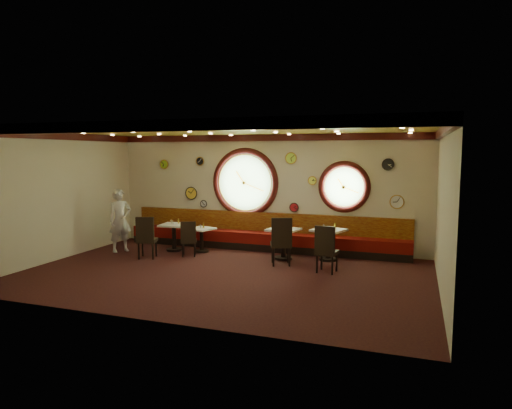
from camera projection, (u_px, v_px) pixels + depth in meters
name	position (u px, v px, depth m)	size (l,w,h in m)	color
floor	(223.00, 274.00, 10.18)	(9.00, 6.00, 0.00)	black
ceiling	(222.00, 129.00, 9.82)	(9.00, 6.00, 0.02)	gold
wall_back	(265.00, 192.00, 12.81)	(9.00, 0.02, 3.20)	beige
wall_front	(147.00, 223.00, 7.18)	(9.00, 0.02, 3.20)	beige
wall_left	(59.00, 197.00, 11.48)	(0.02, 6.00, 3.20)	beige
wall_right	(444.00, 212.00, 8.52)	(0.02, 6.00, 3.20)	beige
molding_back	(265.00, 138.00, 12.59)	(9.00, 0.10, 0.18)	#3A0C0A
molding_front	(146.00, 126.00, 7.06)	(9.00, 0.10, 0.18)	#3A0C0A
molding_left	(57.00, 136.00, 11.29)	(0.10, 6.00, 0.18)	#3A0C0A
molding_right	(445.00, 130.00, 8.36)	(0.10, 6.00, 0.18)	#3A0C0A
banquette_base	(262.00, 246.00, 12.72)	(8.00, 0.55, 0.20)	black
banquette_seat	(262.00, 237.00, 12.69)	(8.00, 0.55, 0.30)	#5B0A07
banquette_back	(265.00, 222.00, 12.85)	(8.00, 0.10, 0.55)	#611307
porthole_left_glass	(245.00, 183.00, 12.97)	(1.66, 1.66, 0.02)	#80B76E
porthole_left_frame	(245.00, 183.00, 12.96)	(1.98, 1.98, 0.18)	#3A0C0A
porthole_left_ring	(245.00, 183.00, 12.93)	(1.61, 1.61, 0.03)	gold
porthole_right_glass	(344.00, 187.00, 12.06)	(1.10, 1.10, 0.02)	#80B76E
porthole_right_frame	(344.00, 187.00, 12.04)	(1.38, 1.38, 0.18)	#3A0C0A
porthole_right_ring	(344.00, 187.00, 12.02)	(1.09, 1.09, 0.03)	gold
wall_clock_0	(291.00, 158.00, 12.42)	(0.30, 0.30, 0.03)	#AFDF45
wall_clock_1	(200.00, 161.00, 13.33)	(0.24, 0.24, 0.03)	black
wall_clock_2	(397.00, 202.00, 11.62)	(0.34, 0.34, 0.03)	silver
wall_clock_3	(191.00, 193.00, 13.54)	(0.36, 0.36, 0.03)	yellow
wall_clock_4	(164.00, 164.00, 13.74)	(0.26, 0.26, 0.03)	#83B724
wall_clock_5	(388.00, 164.00, 11.60)	(0.28, 0.28, 0.03)	black
wall_clock_6	(294.00, 207.00, 12.54)	(0.24, 0.24, 0.03)	red
wall_clock_7	(204.00, 204.00, 13.44)	(0.20, 0.20, 0.03)	silver
wall_clock_8	(312.00, 181.00, 12.29)	(0.22, 0.22, 0.03)	#EFF652
table_a	(174.00, 234.00, 12.57)	(0.74, 0.74, 0.75)	black
table_b	(202.00, 237.00, 12.42)	(0.76, 0.76, 0.66)	black
table_c	(283.00, 240.00, 11.55)	(0.85, 0.85, 0.79)	black
table_d	(328.00, 241.00, 11.44)	(0.93, 0.93, 0.80)	black
chair_a	(146.00, 235.00, 11.59)	(0.57, 0.57, 0.68)	black
chair_b	(189.00, 236.00, 11.84)	(0.52, 0.52, 0.58)	black
chair_c	(281.00, 238.00, 10.88)	(0.63, 0.63, 0.72)	black
chair_d	(326.00, 246.00, 10.19)	(0.50, 0.50, 0.67)	black
condiment_a_salt	(171.00, 222.00, 12.58)	(0.04, 0.04, 0.11)	silver
condiment_b_salt	(200.00, 226.00, 12.44)	(0.03, 0.03, 0.09)	#B7B8BC
condiment_c_salt	(279.00, 226.00, 11.61)	(0.04, 0.04, 0.10)	silver
condiment_d_salt	(324.00, 226.00, 11.51)	(0.04, 0.04, 0.10)	silver
condiment_a_pepper	(173.00, 222.00, 12.50)	(0.04, 0.04, 0.10)	silver
condiment_b_pepper	(201.00, 226.00, 12.41)	(0.04, 0.04, 0.10)	silver
condiment_c_pepper	(284.00, 227.00, 11.46)	(0.04, 0.04, 0.10)	silver
condiment_d_pepper	(329.00, 228.00, 11.33)	(0.03, 0.03, 0.09)	silver
condiment_a_bottle	(179.00, 221.00, 12.60)	(0.04, 0.04, 0.14)	gold
condiment_b_bottle	(203.00, 225.00, 12.40)	(0.04, 0.04, 0.14)	gold
condiment_c_bottle	(288.00, 226.00, 11.56)	(0.05, 0.05, 0.14)	#CA882F
condiment_d_bottle	(335.00, 226.00, 11.45)	(0.04, 0.04, 0.14)	gold
waiter	(120.00, 220.00, 12.44)	(0.63, 0.41, 1.72)	silver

